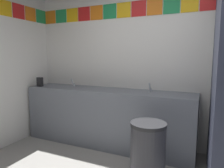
% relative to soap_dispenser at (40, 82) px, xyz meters
% --- Properties ---
extents(wall_back, '(4.41, 0.09, 2.86)m').
position_rel_soap_dispenser_xyz_m(wall_back, '(2.00, 0.48, 0.46)').
color(wall_back, white).
rests_on(wall_back, ground_plane).
extents(vanity_counter, '(2.72, 0.56, 0.90)m').
position_rel_soap_dispenser_xyz_m(vanity_counter, '(1.21, 0.16, -0.52)').
color(vanity_counter, slate).
rests_on(vanity_counter, ground_plane).
extents(faucet_left, '(0.04, 0.10, 0.14)m').
position_rel_soap_dispenser_xyz_m(faucet_left, '(0.53, 0.25, -0.03)').
color(faucet_left, silver).
rests_on(faucet_left, vanity_counter).
extents(faucet_right, '(0.04, 0.10, 0.14)m').
position_rel_soap_dispenser_xyz_m(faucet_right, '(1.89, 0.25, -0.03)').
color(faucet_right, silver).
rests_on(faucet_right, vanity_counter).
extents(soap_dispenser, '(0.09, 0.09, 0.16)m').
position_rel_soap_dispenser_xyz_m(soap_dispenser, '(0.00, 0.00, 0.00)').
color(soap_dispenser, black).
rests_on(soap_dispenser, vanity_counter).
extents(trash_bin, '(0.40, 0.40, 0.69)m').
position_rel_soap_dispenser_xyz_m(trash_bin, '(2.08, -0.55, -0.63)').
color(trash_bin, '#333338').
rests_on(trash_bin, ground_plane).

